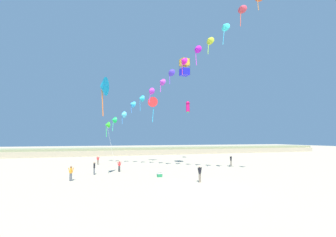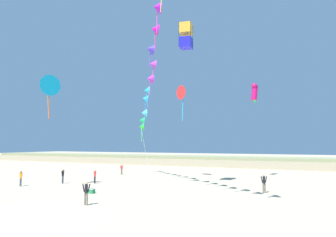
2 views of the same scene
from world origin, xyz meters
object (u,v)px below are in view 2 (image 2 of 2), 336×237
(large_kite_outer_drift, at_px, (254,92))
(beach_cooler, at_px, (91,191))
(person_near_left, at_px, (122,168))
(person_far_left, at_px, (95,175))
(person_mid_center, at_px, (63,175))
(large_kite_mid_trail, at_px, (49,86))
(large_kite_high_solo, at_px, (183,93))
(person_far_right, at_px, (21,177))
(large_kite_low_lead, at_px, (186,36))
(person_near_right, at_px, (86,191))
(person_far_center, at_px, (264,182))

(large_kite_outer_drift, xyz_separation_m, beach_cooler, (-11.36, -18.74, -10.92))
(person_near_left, bearing_deg, person_far_left, -73.86)
(person_near_left, relative_size, person_mid_center, 0.94)
(large_kite_mid_trail, relative_size, large_kite_high_solo, 0.96)
(person_far_right, relative_size, large_kite_low_lead, 0.59)
(large_kite_mid_trail, bearing_deg, person_far_right, -170.98)
(person_near_right, height_order, beach_cooler, person_near_right)
(person_far_left, bearing_deg, person_near_right, -54.19)
(large_kite_low_lead, distance_m, beach_cooler, 18.32)
(person_near_right, relative_size, beach_cooler, 2.96)
(person_near_left, relative_size, person_near_right, 0.87)
(person_near_right, xyz_separation_m, large_kite_outer_drift, (8.32, 23.03, 10.15))
(person_near_right, distance_m, large_kite_mid_trail, 14.31)
(person_near_right, distance_m, person_far_right, 13.39)
(person_far_center, distance_m, large_kite_low_lead, 16.73)
(person_far_right, height_order, large_kite_high_solo, large_kite_high_solo)
(person_far_right, distance_m, large_kite_high_solo, 21.39)
(person_far_center, bearing_deg, person_far_right, -165.00)
(person_far_left, distance_m, person_far_right, 7.45)
(person_mid_center, height_order, person_far_right, person_mid_center)
(person_far_right, bearing_deg, person_far_left, 43.16)
(person_far_right, bearing_deg, person_near_left, 79.25)
(person_far_right, bearing_deg, person_near_right, -20.69)
(person_far_left, distance_m, large_kite_mid_trail, 10.80)
(person_near_right, distance_m, beach_cooler, 5.32)
(person_near_right, xyz_separation_m, large_kite_mid_trail, (-9.52, 5.21, 9.33))
(person_near_right, xyz_separation_m, person_far_center, (10.78, 10.97, -0.02))
(large_kite_low_lead, relative_size, large_kite_high_solo, 0.57)
(person_mid_center, distance_m, person_far_right, 4.20)
(large_kite_low_lead, xyz_separation_m, large_kite_high_solo, (-3.36, 7.31, -4.74))
(person_mid_center, height_order, beach_cooler, person_mid_center)
(person_far_right, height_order, large_kite_low_lead, large_kite_low_lead)
(large_kite_mid_trail, height_order, large_kite_high_solo, large_kite_high_solo)
(person_near_left, distance_m, person_far_center, 22.13)
(person_near_left, relative_size, large_kite_low_lead, 0.56)
(person_far_right, bearing_deg, beach_cooler, -2.63)
(person_mid_center, distance_m, large_kite_low_lead, 20.29)
(large_kite_outer_drift, bearing_deg, person_near_right, -109.86)
(person_far_left, distance_m, large_kite_low_lead, 18.18)
(person_near_right, height_order, person_far_center, person_near_right)
(beach_cooler, bearing_deg, person_near_right, -54.74)
(large_kite_mid_trail, bearing_deg, person_far_left, 62.23)
(person_far_center, xyz_separation_m, large_kite_outer_drift, (-2.46, 12.06, 10.17))
(large_kite_low_lead, relative_size, large_kite_mid_trail, 0.59)
(person_far_right, relative_size, large_kite_outer_drift, 0.59)
(beach_cooler, bearing_deg, large_kite_high_solo, 79.33)
(person_near_right, height_order, large_kite_mid_trail, large_kite_mid_trail)
(large_kite_low_lead, height_order, large_kite_mid_trail, large_kite_low_lead)
(person_far_right, bearing_deg, large_kite_mid_trail, 9.02)
(large_kite_mid_trail, bearing_deg, large_kite_outer_drift, 44.98)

